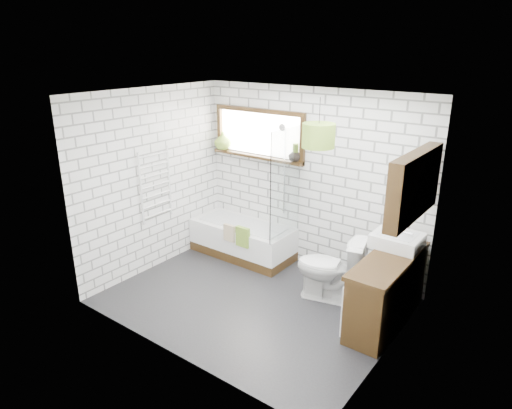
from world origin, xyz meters
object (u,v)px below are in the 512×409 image
Objects in this scene: basin at (397,240)px; toilet at (330,268)px; pendant at (319,136)px; vanity at (387,291)px; bathtub at (243,239)px.

toilet is at bearing -157.62° from basin.
toilet is at bearing 78.72° from pendant.
pendant reaches higher than vanity.
basin is at bearing -1.55° from bathtub.
vanity is 1.66× the size of toilet.
pendant is (-0.06, -0.32, 1.68)m from toilet.
basin is at bearing 99.84° from vanity.
basin is 1.52× the size of pendant.
toilet is 2.40× the size of pendant.
toilet is at bearing 175.29° from vanity.
vanity is at bearing 71.02° from toilet.
basin reaches higher than vanity.
bathtub is 2.43m from vanity.
pendant is at bearing -141.16° from basin.
bathtub is 2.52m from pendant.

